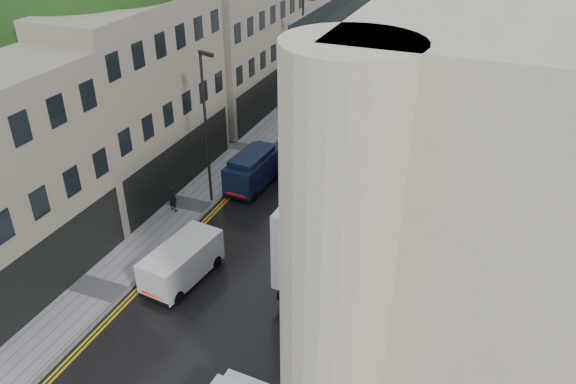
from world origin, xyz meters
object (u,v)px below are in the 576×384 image
Objects in this scene: lamp_post_near at (206,131)px; tree_near at (86,74)px; white_lorry at (292,239)px; navy_van at (229,177)px; tree_far at (203,34)px; white_van at (147,275)px; pedestrian at (173,199)px; cream_bus at (294,151)px; lamp_post_far at (302,59)px.

tree_near is at bearing -161.26° from lamp_post_near.
white_lorry is 1.96× the size of navy_van.
white_van is (8.60, -21.28, -5.23)m from tree_far.
pedestrian is at bearing -68.25° from tree_far.
tree_near is 10.10m from navy_van.
cream_bus is 1.22× the size of lamp_post_near.
navy_van is 0.52× the size of lamp_post_near.
tree_far reaches higher than white_lorry.
navy_van is at bearing 100.96° from white_van.
white_lorry is at bearing 35.76° from white_van.
navy_van is at bearing -55.93° from tree_far.
tree_far reaches higher than white_van.
pedestrian is at bearing -82.92° from lamp_post_far.
tree_far is at bearing 127.34° from navy_van.
tree_near reaches higher than tree_far.
tree_near reaches higher than lamp_post_near.
white_van is 9.63m from navy_van.
lamp_post_near is (7.31, -12.87, -1.63)m from tree_far.
pedestrian is at bearing 119.37° from white_van.
white_lorry is 6.93m from white_van.
tree_near is 1.27× the size of cream_bus.
navy_van is (7.90, -11.68, -5.02)m from tree_far.
tree_near is 1.55× the size of lamp_post_near.
white_lorry is (4.07, -10.51, 0.91)m from cream_bus.
navy_van reaches higher than pedestrian.
cream_bus is 1.19× the size of white_lorry.
lamp_post_near is at bearing -78.14° from lamp_post_far.
cream_bus is at bearing -35.59° from tree_far.
white_lorry is (14.83, -5.00, -4.53)m from tree_near.
white_lorry is at bearing -77.84° from cream_bus.
navy_van is at bearing -109.32° from pedestrian.
tree_far is 1.36× the size of white_lorry.
tree_near is at bearing -161.86° from cream_bus.
navy_van is 2.89× the size of pedestrian.
pedestrian is 0.18× the size of lamp_post_near.
tree_far is 2.88× the size of white_van.
lamp_post_far reaches higher than pedestrian.
navy_van is (-2.56, -4.19, -0.30)m from cream_bus.
tree_near is at bearing -105.08° from lamp_post_far.
cream_bus is 8.62m from pedestrian.
lamp_post_far is (-0.40, 13.56, 3.45)m from navy_van.
tree_far is 14.89m from lamp_post_near.
white_lorry is 9.24m from navy_van.
pedestrian is at bearing -119.63° from navy_van.
white_lorry reaches higher than white_van.
cream_bus reaches higher than navy_van.
white_lorry is 9.34m from pedestrian.
tree_near is 16.29m from white_lorry.
lamp_post_near reaches higher than white_van.
lamp_post_far is at bearing -81.92° from pedestrian.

